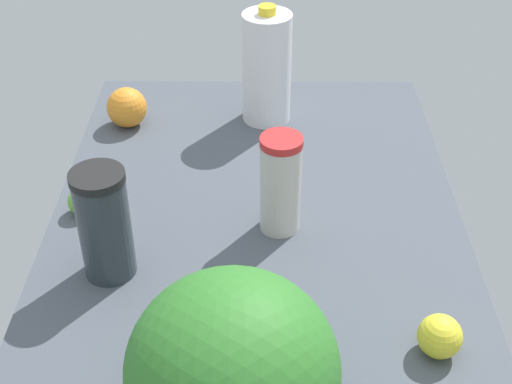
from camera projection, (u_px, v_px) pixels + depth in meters
The scene contains 8 objects.
countertop at pixel (256, 244), 127.99cm from camera, with size 120.00×76.00×3.00cm, color #494F59.
milk_jug at pixel (267, 68), 154.01cm from camera, with size 10.64×10.64×26.36cm.
shaker_bottle at pixel (104, 224), 114.18cm from camera, with size 8.79×8.79×19.87cm.
tumbler_cup at pixel (280, 184), 124.02cm from camera, with size 7.42×7.42×18.86cm.
watermelon at pixel (233, 371), 86.92cm from camera, with size 26.55×26.55×25.12cm, color #2F7528.
orange_beside_bowl at pixel (127, 107), 156.15cm from camera, with size 8.81×8.81×8.81cm, color orange.
lemon_loose at pixel (440, 336), 103.73cm from camera, with size 6.62×6.62×6.62cm, color yellow.
lime_near_front at pixel (82, 201), 131.39cm from camera, with size 5.22×5.22×5.22cm, color #5DAB36.
Camera 1 is at (97.91, 1.03, 84.46)cm, focal length 50.00 mm.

